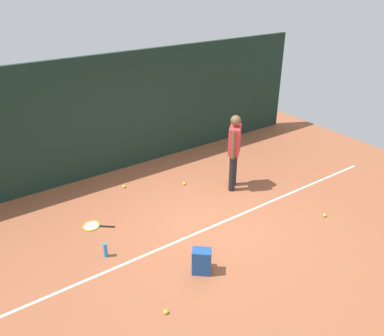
# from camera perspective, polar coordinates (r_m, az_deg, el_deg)

# --- Properties ---
(ground_plane) EXTENTS (12.00, 12.00, 0.00)m
(ground_plane) POSITION_cam_1_polar(r_m,az_deg,el_deg) (7.56, 1.75, -7.90)
(ground_plane) COLOR #9E5638
(back_fence) EXTENTS (10.00, 0.10, 2.76)m
(back_fence) POSITION_cam_1_polar(r_m,az_deg,el_deg) (9.26, -9.32, 8.20)
(back_fence) COLOR #192D23
(back_fence) RESTS_ON ground
(court_line) EXTENTS (9.00, 0.05, 0.00)m
(court_line) POSITION_cam_1_polar(r_m,az_deg,el_deg) (7.42, 2.79, -8.71)
(court_line) COLOR white
(court_line) RESTS_ON ground
(tennis_player) EXTENTS (0.44, 0.43, 1.70)m
(tennis_player) POSITION_cam_1_polar(r_m,az_deg,el_deg) (8.27, 6.25, 2.94)
(tennis_player) COLOR black
(tennis_player) RESTS_ON ground
(tennis_racket) EXTENTS (0.59, 0.52, 0.03)m
(tennis_racket) POSITION_cam_1_polar(r_m,az_deg,el_deg) (7.66, -14.43, -8.27)
(tennis_racket) COLOR black
(tennis_racket) RESTS_ON ground
(backpack) EXTENTS (0.38, 0.38, 0.44)m
(backpack) POSITION_cam_1_polar(r_m,az_deg,el_deg) (6.34, 1.44, -13.58)
(backpack) COLOR #1E478C
(backpack) RESTS_ON ground
(tennis_ball_near_player) EXTENTS (0.07, 0.07, 0.07)m
(tennis_ball_near_player) POSITION_cam_1_polar(r_m,az_deg,el_deg) (8.11, 18.98, -6.62)
(tennis_ball_near_player) COLOR #CCE033
(tennis_ball_near_player) RESTS_ON ground
(tennis_ball_by_fence) EXTENTS (0.07, 0.07, 0.07)m
(tennis_ball_by_fence) POSITION_cam_1_polar(r_m,az_deg,el_deg) (8.75, -1.16, -2.32)
(tennis_ball_by_fence) COLOR #CCE033
(tennis_ball_by_fence) RESTS_ON ground
(tennis_ball_mid_court) EXTENTS (0.07, 0.07, 0.07)m
(tennis_ball_mid_court) POSITION_cam_1_polar(r_m,az_deg,el_deg) (5.85, -3.89, -20.43)
(tennis_ball_mid_court) COLOR #CCE033
(tennis_ball_mid_court) RESTS_ON ground
(tennis_ball_far_left) EXTENTS (0.07, 0.07, 0.07)m
(tennis_ball_far_left) POSITION_cam_1_polar(r_m,az_deg,el_deg) (8.77, -10.02, -2.71)
(tennis_ball_far_left) COLOR #CCE033
(tennis_ball_far_left) RESTS_ON ground
(water_bottle) EXTENTS (0.07, 0.07, 0.26)m
(water_bottle) POSITION_cam_1_polar(r_m,az_deg,el_deg) (6.83, -12.66, -11.74)
(water_bottle) COLOR #268CD8
(water_bottle) RESTS_ON ground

